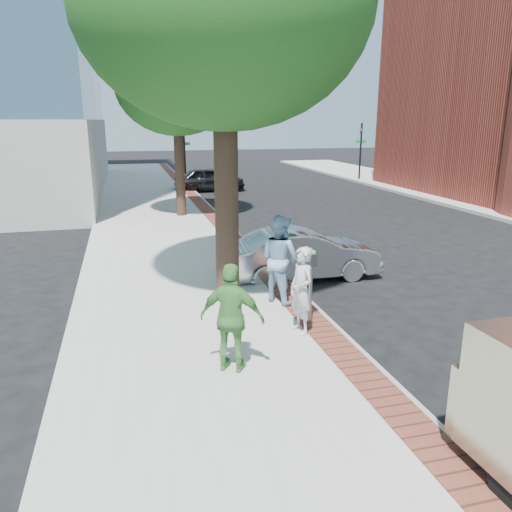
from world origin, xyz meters
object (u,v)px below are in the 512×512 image
object	(u,v)px
person_green	(232,318)
sedan_silver	(303,254)
person_officer	(280,259)
bg_car	(210,179)
parking_meter	(311,270)
person_gray	(301,290)

from	to	relation	value
person_green	sedan_silver	distance (m)	5.46
person_officer	bg_car	world-z (taller)	person_officer
person_officer	person_green	world-z (taller)	person_officer
person_officer	sedan_silver	distance (m)	2.22
parking_meter	person_officer	world-z (taller)	person_officer
parking_meter	bg_car	size ratio (longest dim) A/B	0.37
person_green	person_officer	bearing A→B (deg)	-92.67
person_officer	person_green	xyz separation A→B (m)	(-1.66, -2.82, -0.08)
parking_meter	person_gray	xyz separation A→B (m)	(-0.35, -0.45, -0.24)
sedan_silver	bg_car	xyz separation A→B (m)	(0.43, 16.86, 0.04)
sedan_silver	bg_car	world-z (taller)	bg_car
parking_meter	sedan_silver	world-z (taller)	parking_meter
person_officer	parking_meter	bearing A→B (deg)	160.33
parking_meter	bg_car	world-z (taller)	parking_meter
person_green	sedan_silver	world-z (taller)	person_green
person_gray	person_officer	bearing A→B (deg)	164.05
sedan_silver	person_gray	bearing A→B (deg)	159.35
person_green	sedan_silver	bearing A→B (deg)	-93.81
parking_meter	person_gray	world-z (taller)	person_gray
person_gray	person_green	bearing A→B (deg)	-66.28
person_gray	person_officer	size ratio (longest dim) A/B	0.86
person_officer	bg_car	size ratio (longest dim) A/B	0.47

